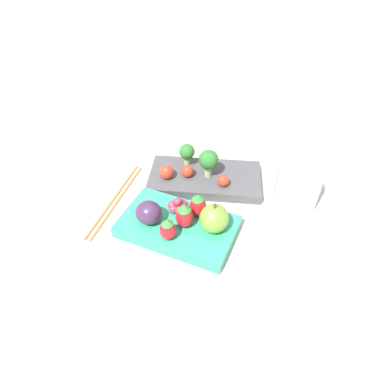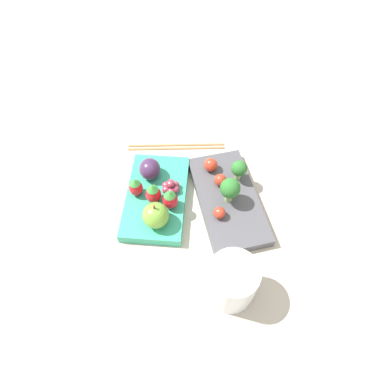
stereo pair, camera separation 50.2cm
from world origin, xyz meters
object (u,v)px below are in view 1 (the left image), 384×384
cherry_tomato_0 (187,171)px  apple (214,219)px  drinking_cup (298,186)px  strawberry_2 (168,229)px  grape_cluster (178,206)px  chopsticks_pair (116,199)px  cherry_tomato_1 (167,172)px  bento_box_savoury (204,178)px  broccoli_floret_0 (209,160)px  strawberry_1 (198,205)px  broccoli_floret_1 (187,152)px  strawberry_0 (183,215)px  plum (149,213)px  cherry_tomato_2 (223,181)px  bento_box_fruit (178,227)px

cherry_tomato_0 → apple: apple is taller
apple → drinking_cup: size_ratio=0.65×
strawberry_2 → grape_cluster: 0.07m
chopsticks_pair → cherry_tomato_1: bearing=40.1°
bento_box_savoury → cherry_tomato_0: cherry_tomato_0 is taller
cherry_tomato_0 → chopsticks_pair: bearing=-144.8°
bento_box_savoury → broccoli_floret_0: size_ratio=4.07×
chopsticks_pair → strawberry_1: bearing=-5.2°
bento_box_savoury → apple: apple is taller
broccoli_floret_1 → cherry_tomato_1: 0.06m
strawberry_0 → plum: strawberry_0 is taller
broccoli_floret_1 → strawberry_2: 0.20m
strawberry_2 → cherry_tomato_0: bearing=95.2°
cherry_tomato_2 → strawberry_2: (-0.06, -0.15, 0.01)m
bento_box_savoury → grape_cluster: bearing=-100.4°
broccoli_floret_0 → cherry_tomato_2: bearing=-31.8°
cherry_tomato_0 → grape_cluster: size_ratio=0.67×
grape_cluster → chopsticks_pair: 0.13m
strawberry_2 → grape_cluster: strawberry_2 is taller
strawberry_2 → plum: same height
broccoli_floret_1 → drinking_cup: (0.22, -0.04, -0.01)m
strawberry_2 → strawberry_0: bearing=66.1°
bento_box_savoury → strawberry_2: size_ratio=5.80×
cherry_tomato_2 → strawberry_2: bearing=-110.9°
grape_cluster → bento_box_savoury: bearing=79.6°
cherry_tomato_1 → strawberry_1: bearing=-44.4°
strawberry_1 → grape_cluster: (-0.04, 0.00, -0.01)m
plum → cherry_tomato_2: bearing=51.7°
drinking_cup → bento_box_fruit: bearing=-146.9°
apple → strawberry_1: (-0.03, 0.03, -0.00)m
plum → bento_box_fruit: bearing=12.2°
strawberry_0 → bento_box_fruit: bearing=163.9°
broccoli_floret_1 → drinking_cup: drinking_cup is taller
cherry_tomato_2 → apple: bearing=-86.3°
chopsticks_pair → grape_cluster: bearing=-6.0°
cherry_tomato_1 → strawberry_0: 0.13m
strawberry_1 → chopsticks_pair: (-0.16, 0.01, -0.04)m
cherry_tomato_1 → cherry_tomato_0: bearing=22.7°
bento_box_fruit → broccoli_floret_1: 0.17m
broccoli_floret_1 → bento_box_savoury: bearing=-29.2°
cherry_tomato_0 → plum: 0.14m
cherry_tomato_1 → cherry_tomato_2: 0.11m
bento_box_savoury → cherry_tomato_0: 0.04m
chopsticks_pair → cherry_tomato_0: bearing=35.2°
broccoli_floret_0 → cherry_tomato_1: size_ratio=2.09×
broccoli_floret_0 → cherry_tomato_1: broccoli_floret_0 is taller
strawberry_1 → strawberry_2: size_ratio=1.09×
grape_cluster → drinking_cup: drinking_cup is taller
bento_box_fruit → drinking_cup: size_ratio=2.39×
cherry_tomato_0 → strawberry_2: strawberry_2 is taller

